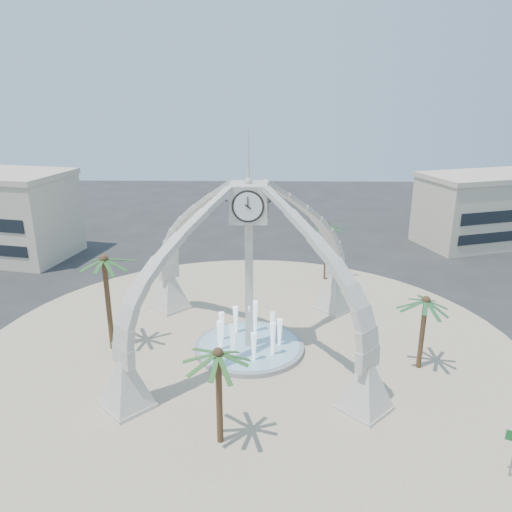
{
  "coord_description": "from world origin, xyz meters",
  "views": [
    {
      "loc": [
        1.17,
        -32.45,
        18.23
      ],
      "look_at": [
        0.45,
        2.0,
        6.6
      ],
      "focal_mm": 35.0,
      "sensor_mm": 36.0,
      "label": 1
    }
  ],
  "objects_px": {
    "clock_tower": "(249,267)",
    "palm_east": "(426,301)",
    "fountain": "(249,346)",
    "palm_north": "(327,226)",
    "palm_south": "(218,355)",
    "palm_west": "(104,261)"
  },
  "relations": [
    {
      "from": "palm_south",
      "to": "palm_north",
      "type": "bearing_deg",
      "value": 71.14
    },
    {
      "from": "palm_west",
      "to": "palm_north",
      "type": "height_order",
      "value": "palm_west"
    },
    {
      "from": "clock_tower",
      "to": "fountain",
      "type": "relative_size",
      "value": 2.24
    },
    {
      "from": "fountain",
      "to": "palm_east",
      "type": "height_order",
      "value": "palm_east"
    },
    {
      "from": "clock_tower",
      "to": "palm_east",
      "type": "relative_size",
      "value": 3.14
    },
    {
      "from": "fountain",
      "to": "palm_south",
      "type": "xyz_separation_m",
      "value": [
        -1.23,
        -10.07,
        5.08
      ]
    },
    {
      "from": "palm_south",
      "to": "palm_west",
      "type": "bearing_deg",
      "value": 131.34
    },
    {
      "from": "fountain",
      "to": "palm_west",
      "type": "height_order",
      "value": "palm_west"
    },
    {
      "from": "palm_east",
      "to": "palm_west",
      "type": "distance_m",
      "value": 21.96
    },
    {
      "from": "palm_east",
      "to": "clock_tower",
      "type": "bearing_deg",
      "value": 169.28
    },
    {
      "from": "palm_west",
      "to": "palm_north",
      "type": "distance_m",
      "value": 22.45
    },
    {
      "from": "fountain",
      "to": "palm_east",
      "type": "relative_size",
      "value": 1.4
    },
    {
      "from": "palm_east",
      "to": "palm_west",
      "type": "height_order",
      "value": "palm_west"
    },
    {
      "from": "fountain",
      "to": "palm_south",
      "type": "distance_m",
      "value": 11.35
    },
    {
      "from": "clock_tower",
      "to": "fountain",
      "type": "height_order",
      "value": "clock_tower"
    },
    {
      "from": "fountain",
      "to": "palm_north",
      "type": "distance_m",
      "value": 16.88
    },
    {
      "from": "palm_north",
      "to": "palm_east",
      "type": "bearing_deg",
      "value": -74.55
    },
    {
      "from": "palm_west",
      "to": "palm_north",
      "type": "bearing_deg",
      "value": 39.91
    },
    {
      "from": "palm_west",
      "to": "palm_north",
      "type": "relative_size",
      "value": 1.22
    },
    {
      "from": "clock_tower",
      "to": "palm_west",
      "type": "xyz_separation_m",
      "value": [
        -10.08,
        -0.02,
        0.38
      ]
    },
    {
      "from": "clock_tower",
      "to": "palm_south",
      "type": "bearing_deg",
      "value": -96.99
    },
    {
      "from": "palm_east",
      "to": "palm_north",
      "type": "xyz_separation_m",
      "value": [
        -4.58,
        16.57,
        0.61
      ]
    }
  ]
}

